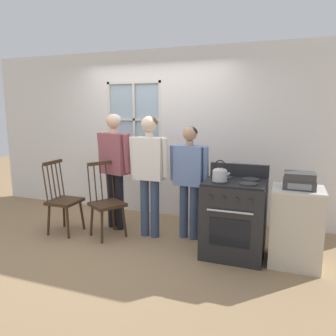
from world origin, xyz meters
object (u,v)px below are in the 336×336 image
(side_counter, at_px, (296,227))
(stereo, at_px, (299,181))
(person_elderly_left, at_px, (114,160))
(potted_plant, at_px, (129,152))
(chair_near_wall, at_px, (107,204))
(kettle, at_px, (220,174))
(chair_by_window, at_px, (63,201))
(person_teen_center, at_px, (149,164))
(stove, at_px, (234,217))
(person_adult_right, at_px, (189,173))

(side_counter, relative_size, stereo, 2.65)
(person_elderly_left, bearing_deg, potted_plant, 117.71)
(potted_plant, distance_m, side_counter, 2.94)
(chair_near_wall, height_order, potted_plant, potted_plant)
(person_elderly_left, relative_size, kettle, 6.86)
(chair_by_window, distance_m, stereo, 3.15)
(stereo, bearing_deg, chair_near_wall, 179.57)
(potted_plant, bearing_deg, person_elderly_left, -78.54)
(chair_near_wall, height_order, stereo, stereo)
(person_teen_center, xyz_separation_m, side_counter, (1.89, -0.20, -0.57))
(person_teen_center, height_order, kettle, person_teen_center)
(kettle, bearing_deg, chair_by_window, 179.35)
(person_teen_center, distance_m, kettle, 1.08)
(chair_by_window, distance_m, stove, 2.41)
(side_counter, bearing_deg, chair_by_window, -178.25)
(kettle, height_order, potted_plant, potted_plant)
(stove, distance_m, side_counter, 0.70)
(person_teen_center, relative_size, stove, 1.54)
(person_adult_right, height_order, kettle, person_adult_right)
(chair_near_wall, distance_m, person_teen_center, 0.82)
(chair_by_window, xyz_separation_m, stove, (2.41, 0.11, 0.00))
(kettle, xyz_separation_m, stereo, (0.86, 0.10, -0.04))
(chair_near_wall, distance_m, stereo, 2.51)
(potted_plant, relative_size, side_counter, 0.30)
(stove, height_order, potted_plant, potted_plant)
(stove, relative_size, side_counter, 1.20)
(potted_plant, bearing_deg, stove, -29.38)
(person_teen_center, xyz_separation_m, person_adult_right, (0.53, 0.12, -0.10))
(kettle, relative_size, potted_plant, 0.92)
(stereo, bearing_deg, potted_plant, 156.87)
(stove, bearing_deg, kettle, -141.05)
(chair_near_wall, xyz_separation_m, person_adult_right, (1.09, 0.32, 0.45))
(chair_near_wall, xyz_separation_m, stove, (1.76, 0.01, 0.00))
(person_teen_center, bearing_deg, side_counter, -5.44)
(stove, bearing_deg, potted_plant, 150.62)
(person_elderly_left, distance_m, stove, 1.91)
(person_elderly_left, xyz_separation_m, person_adult_right, (1.14, -0.00, -0.12))
(kettle, height_order, side_counter, kettle)
(person_elderly_left, bearing_deg, person_teen_center, 4.99)
(stove, xyz_separation_m, potted_plant, (-1.96, 1.10, 0.57))
(chair_near_wall, bearing_deg, potted_plant, 42.61)
(person_adult_right, height_order, side_counter, person_adult_right)
(side_counter, bearing_deg, stereo, -90.00)
(person_adult_right, height_order, stove, person_adult_right)
(side_counter, bearing_deg, person_elderly_left, 172.62)
(person_teen_center, bearing_deg, chair_by_window, -165.54)
(chair_by_window, bearing_deg, stereo, -89.21)
(chair_by_window, relative_size, side_counter, 1.16)
(chair_by_window, xyz_separation_m, potted_plant, (0.45, 1.21, 0.58))
(person_teen_center, xyz_separation_m, stove, (1.19, -0.19, -0.55))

